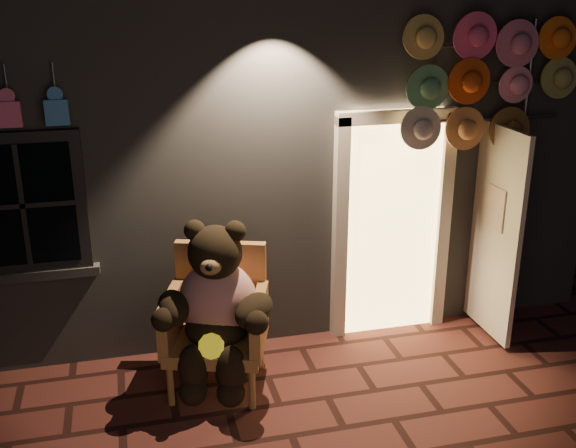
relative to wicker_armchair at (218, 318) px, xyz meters
name	(u,v)px	position (x,y,z in m)	size (l,w,h in m)	color
ground	(292,436)	(0.41, -0.92, -0.59)	(60.00, 60.00, 0.00)	#562721
shop_building	(211,116)	(0.41, 3.07, 1.14)	(7.30, 5.95, 3.51)	slate
wicker_armchair	(218,318)	(0.00, 0.00, 0.00)	(0.99, 0.94, 1.19)	#AB8742
teddy_bear	(216,307)	(-0.03, -0.15, 0.18)	(0.99, 0.91, 1.42)	#AA1C12
hat_rack	(488,84)	(2.53, 0.36, 1.82)	(1.69, 0.22, 2.98)	#59595E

